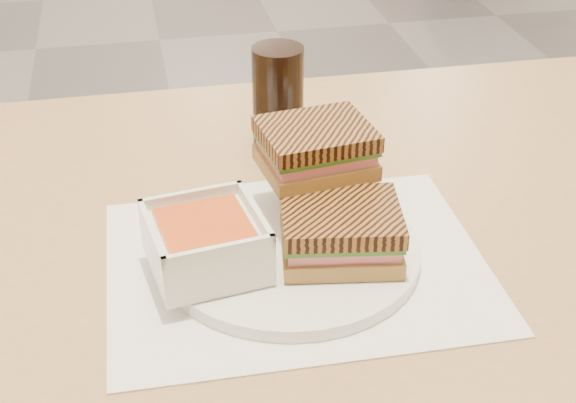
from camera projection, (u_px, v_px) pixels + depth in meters
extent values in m
cube|color=#B17C50|center=(263.00, 224.00, 0.91)|extent=(1.20, 0.71, 0.03)
cylinder|color=#B17C50|center=(542.00, 273.00, 1.45)|extent=(0.06, 0.06, 0.72)
cube|color=white|center=(297.00, 265.00, 0.82)|extent=(0.38, 0.30, 0.00)
cylinder|color=white|center=(290.00, 251.00, 0.83)|extent=(0.26, 0.26, 0.01)
cube|color=white|center=(206.00, 247.00, 0.78)|extent=(0.12, 0.12, 0.04)
cube|color=#D45714|center=(205.00, 225.00, 0.77)|extent=(0.09, 0.09, 0.01)
cube|color=white|center=(255.00, 212.00, 0.78)|extent=(0.02, 0.11, 0.01)
cube|color=white|center=(152.00, 233.00, 0.75)|extent=(0.02, 0.11, 0.01)
cube|color=white|center=(191.00, 196.00, 0.81)|extent=(0.11, 0.02, 0.01)
cube|color=white|center=(219.00, 252.00, 0.73)|extent=(0.11, 0.02, 0.01)
cube|color=#B89246|center=(340.00, 246.00, 0.81)|extent=(0.13, 0.11, 0.02)
cube|color=#D86C7F|center=(341.00, 234.00, 0.80)|extent=(0.12, 0.10, 0.01)
cube|color=#386B23|center=(341.00, 227.00, 0.80)|extent=(0.13, 0.11, 0.01)
cube|color=brown|center=(341.00, 217.00, 0.79)|extent=(0.13, 0.11, 0.02)
cube|color=#B89246|center=(315.00, 162.00, 0.85)|extent=(0.12, 0.11, 0.02)
cube|color=#D86C7F|center=(316.00, 150.00, 0.84)|extent=(0.11, 0.10, 0.01)
cube|color=#386B23|center=(316.00, 143.00, 0.84)|extent=(0.12, 0.10, 0.01)
cube|color=brown|center=(316.00, 134.00, 0.83)|extent=(0.12, 0.11, 0.02)
cylinder|color=black|center=(278.00, 100.00, 1.00)|extent=(0.06, 0.06, 0.13)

